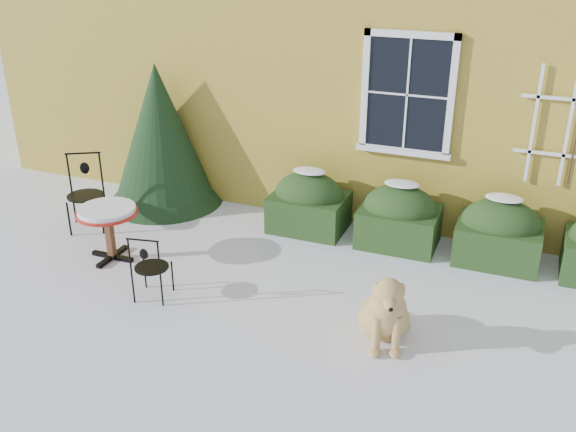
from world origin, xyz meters
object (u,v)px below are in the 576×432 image
at_px(dog, 385,313).
at_px(evergreen_shrub, 161,149).
at_px(patio_chair_near, 150,267).
at_px(patio_chair_far, 86,192).
at_px(bistro_table, 107,216).

bearing_deg(dog, evergreen_shrub, 131.77).
relative_size(patio_chair_near, patio_chair_far, 0.78).
xyz_separation_m(bistro_table, dog, (3.77, -0.48, -0.26)).
bearing_deg(dog, bistro_table, 154.53).
relative_size(evergreen_shrub, patio_chair_far, 2.03).
distance_m(evergreen_shrub, bistro_table, 1.97).
relative_size(evergreen_shrub, bistro_table, 2.78).
bearing_deg(bistro_table, patio_chair_far, 142.04).
distance_m(bistro_table, patio_chair_near, 1.24).
bearing_deg(evergreen_shrub, bistro_table, -78.97).
bearing_deg(bistro_table, dog, -7.31).
distance_m(patio_chair_near, dog, 2.73).
height_order(evergreen_shrub, patio_chair_near, evergreen_shrub).
relative_size(bistro_table, patio_chair_far, 0.73).
bearing_deg(patio_chair_far, bistro_table, -67.99).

